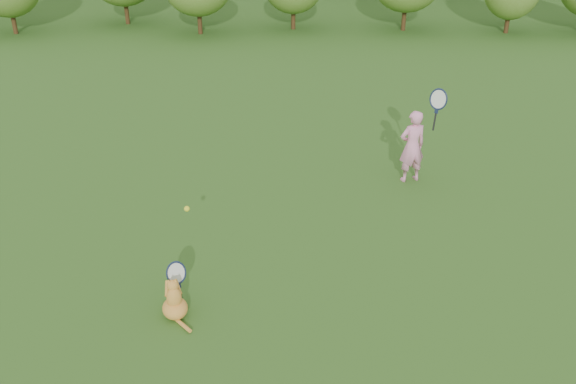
# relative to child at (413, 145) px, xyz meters

# --- Properties ---
(ground) EXTENTS (100.00, 100.00, 0.00)m
(ground) POSITION_rel_child_xyz_m (-2.22, -2.69, -0.68)
(ground) COLOR #2C5818
(ground) RESTS_ON ground
(child) EXTENTS (0.77, 0.53, 1.93)m
(child) POSITION_rel_child_xyz_m (0.00, 0.00, 0.00)
(child) COLOR pink
(child) RESTS_ON ground
(cat) EXTENTS (0.51, 0.81, 0.72)m
(cat) POSITION_rel_child_xyz_m (-3.30, -3.90, -0.40)
(cat) COLOR orange
(cat) RESTS_ON ground
(tennis_ball) EXTENTS (0.08, 0.08, 0.08)m
(tennis_ball) POSITION_rel_child_xyz_m (-3.33, -2.74, 0.18)
(tennis_ball) COLOR yellow
(tennis_ball) RESTS_ON ground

